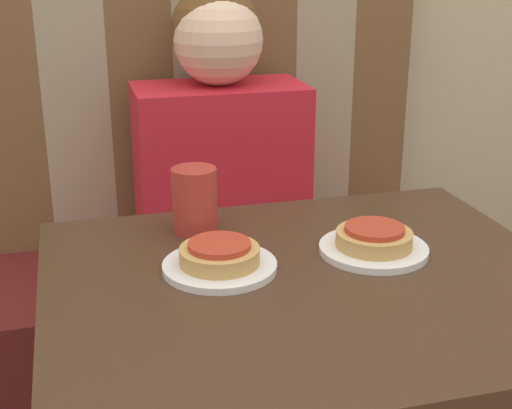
{
  "coord_description": "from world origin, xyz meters",
  "views": [
    {
      "loc": [
        -0.35,
        -0.96,
        1.21
      ],
      "look_at": [
        0.0,
        0.34,
        0.73
      ],
      "focal_mm": 50.0,
      "sensor_mm": 36.0,
      "label": 1
    }
  ],
  "objects_px": {
    "person": "(219,133)",
    "pizza_left": "(219,254)",
    "drinking_cup": "(195,200)",
    "plate_right": "(373,249)",
    "plate_left": "(220,266)",
    "pizza_right": "(374,237)"
  },
  "relations": [
    {
      "from": "pizza_left",
      "to": "pizza_right",
      "type": "relative_size",
      "value": 1.0
    },
    {
      "from": "person",
      "to": "pizza_right",
      "type": "distance_m",
      "value": 0.63
    },
    {
      "from": "person",
      "to": "plate_right",
      "type": "xyz_separation_m",
      "value": [
        0.13,
        -0.61,
        -0.06
      ]
    },
    {
      "from": "person",
      "to": "pizza_left",
      "type": "bearing_deg",
      "value": -102.28
    },
    {
      "from": "pizza_left",
      "to": "drinking_cup",
      "type": "distance_m",
      "value": 0.18
    },
    {
      "from": "pizza_left",
      "to": "drinking_cup",
      "type": "height_order",
      "value": "drinking_cup"
    },
    {
      "from": "plate_left",
      "to": "drinking_cup",
      "type": "xyz_separation_m",
      "value": [
        -0.01,
        0.17,
        0.05
      ]
    },
    {
      "from": "pizza_left",
      "to": "pizza_right",
      "type": "xyz_separation_m",
      "value": [
        0.27,
        0.0,
        0.0
      ]
    },
    {
      "from": "drinking_cup",
      "to": "person",
      "type": "bearing_deg",
      "value": 72.21
    },
    {
      "from": "plate_left",
      "to": "plate_right",
      "type": "bearing_deg",
      "value": 0.0
    },
    {
      "from": "plate_right",
      "to": "pizza_left",
      "type": "relative_size",
      "value": 1.43
    },
    {
      "from": "plate_left",
      "to": "pizza_left",
      "type": "distance_m",
      "value": 0.02
    },
    {
      "from": "person",
      "to": "drinking_cup",
      "type": "bearing_deg",
      "value": -107.79
    },
    {
      "from": "plate_left",
      "to": "pizza_right",
      "type": "distance_m",
      "value": 0.27
    },
    {
      "from": "person",
      "to": "pizza_left",
      "type": "xyz_separation_m",
      "value": [
        -0.13,
        -0.61,
        -0.04
      ]
    },
    {
      "from": "plate_right",
      "to": "pizza_right",
      "type": "height_order",
      "value": "pizza_right"
    },
    {
      "from": "plate_left",
      "to": "pizza_right",
      "type": "xyz_separation_m",
      "value": [
        0.27,
        0.0,
        0.02
      ]
    },
    {
      "from": "person",
      "to": "plate_left",
      "type": "xyz_separation_m",
      "value": [
        -0.13,
        -0.61,
        -0.06
      ]
    },
    {
      "from": "plate_left",
      "to": "drinking_cup",
      "type": "height_order",
      "value": "drinking_cup"
    },
    {
      "from": "pizza_right",
      "to": "drinking_cup",
      "type": "bearing_deg",
      "value": 147.59
    },
    {
      "from": "pizza_right",
      "to": "pizza_left",
      "type": "bearing_deg",
      "value": 180.0
    },
    {
      "from": "person",
      "to": "pizza_right",
      "type": "xyz_separation_m",
      "value": [
        0.13,
        -0.61,
        -0.04
      ]
    }
  ]
}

